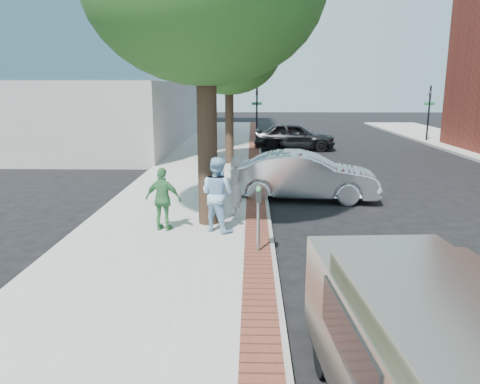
{
  "coord_description": "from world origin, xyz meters",
  "views": [
    {
      "loc": [
        0.55,
        -10.22,
        3.75
      ],
      "look_at": [
        0.27,
        1.03,
        1.2
      ],
      "focal_mm": 35.0,
      "sensor_mm": 36.0,
      "label": 1
    }
  ],
  "objects_px": {
    "person_officer": "(217,194)",
    "person_green": "(163,199)",
    "van": "(438,366)",
    "person_gray": "(234,188)",
    "parking_meter": "(258,206)",
    "bg_car": "(295,136)",
    "sedan_silver": "(304,176)"
  },
  "relations": [
    {
      "from": "parking_meter",
      "to": "van",
      "type": "distance_m",
      "value": 5.91
    },
    {
      "from": "person_officer",
      "to": "parking_meter",
      "type": "bearing_deg",
      "value": 157.51
    },
    {
      "from": "person_gray",
      "to": "person_officer",
      "type": "relative_size",
      "value": 0.9
    },
    {
      "from": "parking_meter",
      "to": "person_gray",
      "type": "distance_m",
      "value": 2.84
    },
    {
      "from": "person_green",
      "to": "bg_car",
      "type": "relative_size",
      "value": 0.33
    },
    {
      "from": "parking_meter",
      "to": "van",
      "type": "bearing_deg",
      "value": -72.86
    },
    {
      "from": "sedan_silver",
      "to": "bg_car",
      "type": "distance_m",
      "value": 12.72
    },
    {
      "from": "person_officer",
      "to": "bg_car",
      "type": "height_order",
      "value": "person_officer"
    },
    {
      "from": "parking_meter",
      "to": "person_officer",
      "type": "distance_m",
      "value": 1.84
    },
    {
      "from": "person_gray",
      "to": "bg_car",
      "type": "bearing_deg",
      "value": 161.44
    },
    {
      "from": "person_gray",
      "to": "person_green",
      "type": "bearing_deg",
      "value": -62.45
    },
    {
      "from": "person_gray",
      "to": "sedan_silver",
      "type": "xyz_separation_m",
      "value": [
        2.26,
        2.83,
        -0.2
      ]
    },
    {
      "from": "person_officer",
      "to": "person_gray",
      "type": "bearing_deg",
      "value": -73.37
    },
    {
      "from": "person_green",
      "to": "van",
      "type": "bearing_deg",
      "value": 131.02
    },
    {
      "from": "person_green",
      "to": "van",
      "type": "height_order",
      "value": "van"
    },
    {
      "from": "van",
      "to": "person_gray",
      "type": "bearing_deg",
      "value": 101.83
    },
    {
      "from": "person_gray",
      "to": "van",
      "type": "height_order",
      "value": "person_gray"
    },
    {
      "from": "bg_car",
      "to": "person_green",
      "type": "bearing_deg",
      "value": 169.92
    },
    {
      "from": "person_gray",
      "to": "van",
      "type": "bearing_deg",
      "value": 8.39
    },
    {
      "from": "person_green",
      "to": "sedan_silver",
      "type": "distance_m",
      "value": 5.71
    },
    {
      "from": "parking_meter",
      "to": "person_gray",
      "type": "bearing_deg",
      "value": 102.94
    },
    {
      "from": "sedan_silver",
      "to": "bg_car",
      "type": "bearing_deg",
      "value": 2.46
    },
    {
      "from": "person_officer",
      "to": "person_green",
      "type": "xyz_separation_m",
      "value": [
        -1.37,
        -0.0,
        -0.14
      ]
    },
    {
      "from": "bg_car",
      "to": "van",
      "type": "height_order",
      "value": "van"
    },
    {
      "from": "parking_meter",
      "to": "person_green",
      "type": "bearing_deg",
      "value": 147.31
    },
    {
      "from": "person_gray",
      "to": "bg_car",
      "type": "height_order",
      "value": "person_gray"
    },
    {
      "from": "person_gray",
      "to": "bg_car",
      "type": "distance_m",
      "value": 15.82
    },
    {
      "from": "person_gray",
      "to": "sedan_silver",
      "type": "distance_m",
      "value": 3.63
    },
    {
      "from": "parking_meter",
      "to": "sedan_silver",
      "type": "height_order",
      "value": "parking_meter"
    },
    {
      "from": "person_gray",
      "to": "sedan_silver",
      "type": "height_order",
      "value": "person_gray"
    },
    {
      "from": "parking_meter",
      "to": "person_officer",
      "type": "bearing_deg",
      "value": 123.54
    },
    {
      "from": "person_officer",
      "to": "bg_car",
      "type": "relative_size",
      "value": 0.39
    }
  ]
}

